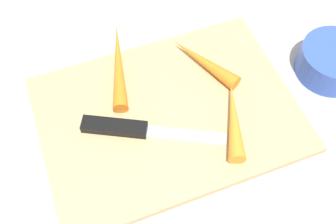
# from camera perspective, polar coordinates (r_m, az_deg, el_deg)

# --- Properties ---
(ground_plane) EXTENTS (1.40, 1.40, 0.00)m
(ground_plane) POSITION_cam_1_polar(r_m,az_deg,el_deg) (0.58, -0.00, -0.62)
(ground_plane) COLOR #ADA8A0
(cutting_board) EXTENTS (0.36, 0.26, 0.01)m
(cutting_board) POSITION_cam_1_polar(r_m,az_deg,el_deg) (0.58, -0.00, -0.31)
(cutting_board) COLOR tan
(cutting_board) RESTS_ON ground_plane
(knife) EXTENTS (0.19, 0.11, 0.01)m
(knife) POSITION_cam_1_polar(r_m,az_deg,el_deg) (0.56, -6.29, -2.14)
(knife) COLOR #B7B7BC
(knife) RESTS_ON cutting_board
(carrot_medium) EXTENTS (0.08, 0.12, 0.02)m
(carrot_medium) POSITION_cam_1_polar(r_m,az_deg,el_deg) (0.61, 5.11, 7.08)
(carrot_medium) COLOR orange
(carrot_medium) RESTS_ON cutting_board
(carrot_shortest) EXTENTS (0.07, 0.12, 0.02)m
(carrot_shortest) POSITION_cam_1_polar(r_m,az_deg,el_deg) (0.56, 9.30, -1.11)
(carrot_shortest) COLOR orange
(carrot_shortest) RESTS_ON cutting_board
(carrot_longest) EXTENTS (0.06, 0.16, 0.02)m
(carrot_longest) POSITION_cam_1_polar(r_m,az_deg,el_deg) (0.61, -7.02, 6.73)
(carrot_longest) COLOR orange
(carrot_longest) RESTS_ON cutting_board
(small_bowl) EXTENTS (0.10, 0.10, 0.05)m
(small_bowl) POSITION_cam_1_polar(r_m,az_deg,el_deg) (0.66, 22.23, 6.65)
(small_bowl) COLOR #3351B2
(small_bowl) RESTS_ON ground_plane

